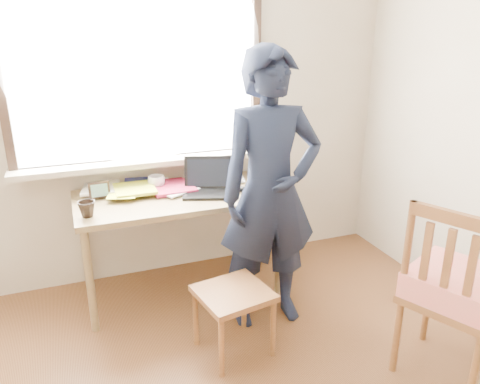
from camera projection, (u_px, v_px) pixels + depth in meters
name	position (u px, v px, depth m)	size (l,w,h in m)	color
room_shell	(265.00, 92.00, 1.72)	(3.52, 4.02, 2.61)	#C0B29A
desk	(178.00, 205.00, 3.29)	(1.40, 0.70, 0.75)	olive
laptop	(209.00, 185.00, 3.29)	(0.42, 0.38, 0.24)	black
mug_white	(157.00, 182.00, 3.37)	(0.12, 0.12, 0.10)	white
mug_dark	(87.00, 209.00, 2.87)	(0.11, 0.11, 0.10)	black
mouse	(241.00, 189.00, 3.32)	(0.10, 0.07, 0.04)	black
desk_clutter	(165.00, 186.00, 3.35)	(0.58, 0.43, 0.05)	white
book_a	(112.00, 191.00, 3.30)	(0.19, 0.26, 0.02)	white
book_b	(220.00, 179.00, 3.58)	(0.18, 0.25, 0.02)	white
picture_frame	(99.00, 191.00, 3.16)	(0.14, 0.02, 0.11)	black
work_chair	(234.00, 300.00, 2.74)	(0.46, 0.45, 0.41)	brown
side_chair	(456.00, 288.00, 2.49)	(0.62, 0.63, 1.04)	brown
person	(270.00, 192.00, 2.90)	(0.65, 0.42, 1.78)	black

